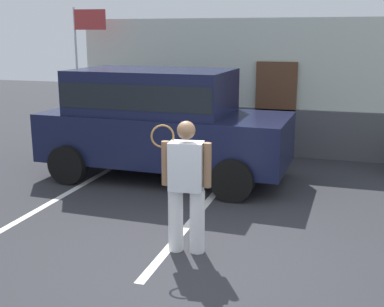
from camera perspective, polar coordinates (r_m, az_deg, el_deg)
name	(u,v)px	position (r m, az deg, el deg)	size (l,w,h in m)	color
ground_plane	(193,262)	(6.15, 0.14, -12.35)	(40.00, 40.00, 0.00)	#2D2D33
parking_stripe_0	(54,200)	(8.57, -15.51, -5.21)	(0.12, 4.40, 0.01)	silver
parking_stripe_1	(196,216)	(7.58, 0.44, -7.18)	(0.12, 4.40, 0.01)	silver
house_frontage	(270,92)	(11.41, 8.98, 7.03)	(9.02, 0.40, 3.03)	silver
parked_suv	(160,118)	(9.38, -3.69, 4.07)	(4.65, 2.25, 2.05)	#141938
tennis_player_man	(186,185)	(6.14, -0.70, -3.61)	(0.76, 0.30, 1.68)	white
flag_pole	(83,53)	(12.03, -12.40, 11.20)	(0.80, 0.11, 3.28)	silver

